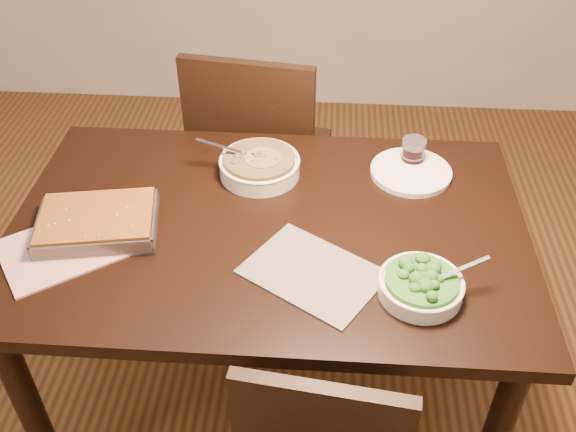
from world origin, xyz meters
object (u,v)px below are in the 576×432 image
object	(u,v)px
stew_bowl	(260,165)
table	(269,249)
broccoli_bowl	(421,285)
dinner_plate	(411,172)
baking_dish	(97,223)
chair_far	(259,153)
wine_tumbler	(413,151)

from	to	relation	value
stew_bowl	table	bearing A→B (deg)	-78.50
broccoli_bowl	dinner_plate	world-z (taller)	broccoli_bowl
baking_dish	chair_far	distance (m)	0.83
table	broccoli_bowl	size ratio (longest dim) A/B	6.17
broccoli_bowl	wine_tumbler	distance (m)	0.55
baking_dish	dinner_plate	size ratio (longest dim) A/B	1.43
table	baking_dish	distance (m)	0.47
table	stew_bowl	world-z (taller)	stew_bowl
wine_tumbler	chair_far	size ratio (longest dim) A/B	0.08
baking_dish	wine_tumbler	world-z (taller)	wine_tumbler
broccoli_bowl	stew_bowl	bearing A→B (deg)	133.19
table	wine_tumbler	size ratio (longest dim) A/B	17.14
chair_far	stew_bowl	bearing A→B (deg)	105.56
dinner_plate	wine_tumbler	bearing A→B (deg)	83.01
stew_bowl	baking_dish	xyz separation A→B (m)	(-0.40, -0.29, -0.01)
wine_tumbler	stew_bowl	bearing A→B (deg)	-169.15
broccoli_bowl	chair_far	bearing A→B (deg)	118.88
table	stew_bowl	size ratio (longest dim) A/B	5.22
baking_dish	chair_far	xyz separation A→B (m)	(0.35, 0.71, -0.24)
table	baking_dish	bearing A→B (deg)	-172.12
broccoli_bowl	table	bearing A→B (deg)	148.56
wine_tumbler	baking_dish	bearing A→B (deg)	-156.48
stew_bowl	wine_tumbler	distance (m)	0.47
table	stew_bowl	distance (m)	0.26
dinner_plate	chair_far	xyz separation A→B (m)	(-0.50, 0.39, -0.22)
baking_dish	dinner_plate	world-z (taller)	baking_dish
broccoli_bowl	dinner_plate	bearing A→B (deg)	88.06
baking_dish	table	bearing A→B (deg)	-2.13
table	broccoli_bowl	xyz separation A→B (m)	(0.39, -0.24, 0.12)
stew_bowl	broccoli_bowl	bearing A→B (deg)	-46.81
stew_bowl	wine_tumbler	size ratio (longest dim) A/B	3.28
wine_tumbler	dinner_plate	world-z (taller)	wine_tumbler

